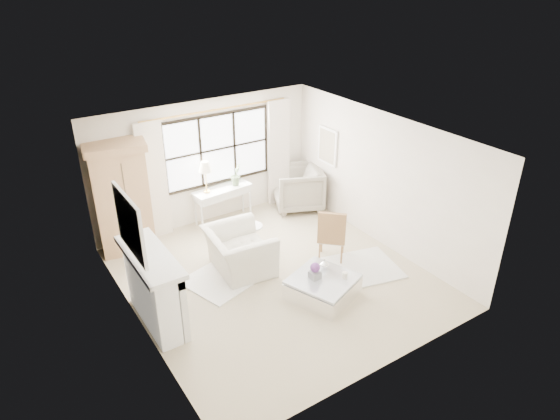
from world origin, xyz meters
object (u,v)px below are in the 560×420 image
at_px(club_armchair, 239,251).
at_px(armoire, 122,198).
at_px(console_table, 223,205).
at_px(coffee_table, 323,287).

bearing_deg(club_armchair, armoire, 43.98).
bearing_deg(club_armchair, console_table, -13.35).
distance_m(console_table, club_armchair, 1.99).
xyz_separation_m(armoire, coffee_table, (2.29, -3.39, -0.96)).
height_order(armoire, club_armchair, armoire).
distance_m(armoire, club_armchair, 2.51).
xyz_separation_m(console_table, coffee_table, (0.15, -3.40, -0.22)).
height_order(console_table, club_armchair, club_armchair).
distance_m(armoire, console_table, 2.26).
height_order(club_armchair, coffee_table, club_armchair).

